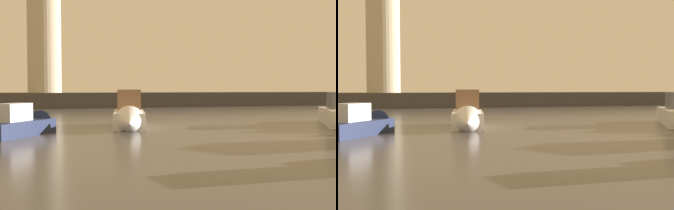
{
  "view_description": "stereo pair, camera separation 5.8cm",
  "coord_description": "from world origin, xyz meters",
  "views": [
    {
      "loc": [
        -5.18,
        -1.02,
        2.44
      ],
      "look_at": [
        -0.24,
        16.93,
        1.67
      ],
      "focal_mm": 43.3,
      "sensor_mm": 36.0,
      "label": 1
    },
    {
      "loc": [
        -5.12,
        -1.04,
        2.44
      ],
      "look_at": [
        -0.24,
        16.93,
        1.67
      ],
      "focal_mm": 43.3,
      "sensor_mm": 36.0,
      "label": 2
    }
  ],
  "objects": [
    {
      "name": "motorboat_2",
      "position": [
        -6.68,
        21.71,
        0.52
      ],
      "size": [
        4.39,
        5.68,
        2.05
      ],
      "color": "#1E284C",
      "rests_on": "ground_plane"
    },
    {
      "name": "ground_plane",
      "position": [
        0.0,
        25.4,
        0.0
      ],
      "size": [
        220.0,
        220.0,
        0.0
      ],
      "primitive_type": "plane",
      "color": "#4C4742"
    },
    {
      "name": "motorboat_4",
      "position": [
        -0.93,
        23.4,
        0.76
      ],
      "size": [
        2.85,
        6.59,
        2.7
      ],
      "color": "white",
      "rests_on": "ground_plane"
    },
    {
      "name": "breakwater",
      "position": [
        0.0,
        50.79,
        0.94
      ],
      "size": [
        80.76,
        4.4,
        1.89
      ],
      "primitive_type": "cube",
      "color": "#423F3D",
      "rests_on": "ground_plane"
    },
    {
      "name": "lighthouse",
      "position": [
        -6.59,
        50.79,
        10.65
      ],
      "size": [
        3.99,
        3.99,
        18.5
      ],
      "color": "beige",
      "rests_on": "breakwater"
    }
  ]
}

